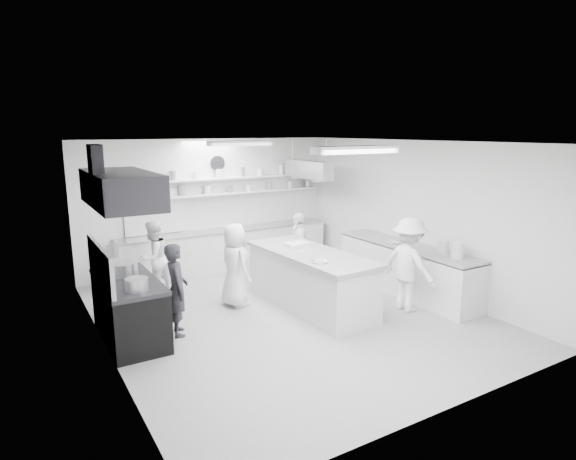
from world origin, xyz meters
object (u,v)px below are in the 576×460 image
cook_back (153,258)px  stove (130,311)px  right_counter (406,270)px  cook_stove (177,289)px  prep_island (311,281)px  back_counter (228,249)px

cook_back → stove: bearing=31.8°
stove → right_counter: bearing=-6.5°
cook_stove → cook_back: cook_stove is taller
right_counter → prep_island: bearing=172.0°
back_counter → cook_back: size_ratio=3.37×
prep_island → cook_stove: cook_stove is taller
cook_stove → cook_back: 2.10m
right_counter → cook_stove: size_ratio=2.22×
stove → cook_stove: 0.78m
cook_stove → stove: bearing=82.9°
back_counter → cook_back: cook_back is taller
right_counter → prep_island: (-2.09, 0.29, 0.03)m
right_counter → cook_stove: cook_stove is taller
prep_island → cook_stove: 2.48m
cook_back → right_counter: bearing=118.0°
cook_stove → prep_island: bearing=-81.5°
back_counter → right_counter: 4.13m
back_counter → cook_back: 2.22m
cook_stove → cook_back: bearing=4.7°
right_counter → cook_stove: bearing=175.2°
back_counter → right_counter: size_ratio=1.52×
back_counter → cook_back: bearing=-155.1°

